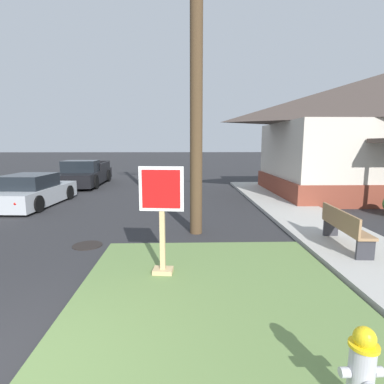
% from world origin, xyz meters
% --- Properties ---
extents(grass_corner_patch, '(4.48, 5.24, 0.08)m').
position_xyz_m(grass_corner_patch, '(2.50, 1.83, 0.04)').
color(grass_corner_patch, '#668447').
rests_on(grass_corner_patch, ground).
extents(sidewalk_strip, '(2.20, 18.26, 0.12)m').
position_xyz_m(sidewalk_strip, '(5.94, 6.39, 0.06)').
color(sidewalk_strip, '#B2AFA8').
rests_on(sidewalk_strip, ground).
extents(fire_hydrant, '(0.38, 0.34, 0.80)m').
position_xyz_m(fire_hydrant, '(3.56, -0.22, 0.46)').
color(fire_hydrant, black).
rests_on(fire_hydrant, grass_corner_patch).
extents(stop_sign, '(0.79, 0.32, 1.97)m').
position_xyz_m(stop_sign, '(1.61, 2.74, 1.05)').
color(stop_sign, tan).
rests_on(stop_sign, grass_corner_patch).
extents(manhole_cover, '(0.70, 0.70, 0.02)m').
position_xyz_m(manhole_cover, '(-0.33, 4.53, 0.01)').
color(manhole_cover, black).
rests_on(manhole_cover, ground).
extents(parked_sedan_silver, '(2.11, 4.24, 1.25)m').
position_xyz_m(parked_sedan_silver, '(-3.97, 9.42, 0.54)').
color(parked_sedan_silver, '#ADB2B7').
rests_on(parked_sedan_silver, ground).
extents(pickup_truck_black, '(2.32, 5.50, 1.48)m').
position_xyz_m(pickup_truck_black, '(-3.77, 15.24, 0.62)').
color(pickup_truck_black, black).
rests_on(pickup_truck_black, ground).
extents(street_bench, '(0.50, 1.80, 0.85)m').
position_xyz_m(street_bench, '(5.62, 3.98, 0.59)').
color(street_bench, '#93704C').
rests_on(street_bench, sidewalk_strip).
extents(utility_pole, '(1.62, 0.33, 10.94)m').
position_xyz_m(utility_pole, '(2.34, 5.52, 5.63)').
color(utility_pole, '#4C3823').
rests_on(utility_pole, ground).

